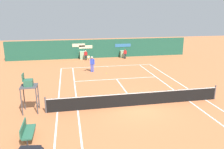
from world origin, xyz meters
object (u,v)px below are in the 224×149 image
at_px(umpire_chair, 29,86).
at_px(player_on_baseline, 92,63).
at_px(tennis_ball_near_service_line, 171,86).
at_px(player_bench, 27,130).
at_px(tennis_ball_mid_court, 75,79).
at_px(tennis_ball_by_sideline, 106,73).
at_px(ball_kid_centre_post, 125,53).
at_px(ball_kid_right_post, 86,55).

relative_size(umpire_chair, player_on_baseline, 1.37).
bearing_deg(tennis_ball_near_service_line, player_bench, -149.76).
bearing_deg(player_bench, tennis_ball_mid_court, 164.60).
bearing_deg(player_bench, tennis_ball_near_service_line, 120.24).
xyz_separation_m(tennis_ball_near_service_line, tennis_ball_mid_court, (-8.10, 3.63, 0.00)).
distance_m(tennis_ball_by_sideline, tennis_ball_mid_court, 3.66).
relative_size(ball_kid_centre_post, tennis_ball_near_service_line, 19.62).
bearing_deg(tennis_ball_mid_court, ball_kid_right_post, 78.55).
bearing_deg(player_bench, ball_kid_centre_post, 152.08).
height_order(umpire_chair, ball_kid_right_post, umpire_chair).
distance_m(player_bench, tennis_ball_near_service_line, 12.56).
relative_size(tennis_ball_by_sideline, tennis_ball_near_service_line, 1.00).
bearing_deg(ball_kid_centre_post, tennis_ball_mid_court, 44.99).
bearing_deg(tennis_ball_by_sideline, umpire_chair, -127.90).
height_order(ball_kid_right_post, tennis_ball_near_service_line, ball_kid_right_post).
height_order(ball_kid_right_post, tennis_ball_by_sideline, ball_kid_right_post).
height_order(player_on_baseline, ball_kid_centre_post, player_on_baseline).
relative_size(player_on_baseline, ball_kid_centre_post, 1.41).
xyz_separation_m(ball_kid_right_post, ball_kid_centre_post, (5.37, 0.00, 0.01)).
bearing_deg(tennis_ball_by_sideline, player_bench, -117.67).
xyz_separation_m(umpire_chair, player_on_baseline, (4.95, 9.16, -0.76)).
bearing_deg(tennis_ball_near_service_line, ball_kid_right_post, 117.31).
bearing_deg(ball_kid_centre_post, tennis_ball_near_service_line, 88.98).
xyz_separation_m(ball_kid_right_post, tennis_ball_by_sideline, (1.55, -7.09, -0.73)).
bearing_deg(tennis_ball_by_sideline, tennis_ball_mid_court, -154.52).
distance_m(umpire_chair, tennis_ball_by_sideline, 10.48).
distance_m(umpire_chair, player_bench, 3.61).
bearing_deg(umpire_chair, tennis_ball_near_service_line, 104.81).
distance_m(player_bench, player_on_baseline, 13.38).
relative_size(player_on_baseline, tennis_ball_mid_court, 27.62).
relative_size(umpire_chair, tennis_ball_mid_court, 37.87).
height_order(ball_kid_right_post, tennis_ball_mid_court, ball_kid_right_post).
relative_size(ball_kid_centre_post, tennis_ball_by_sideline, 19.62).
distance_m(ball_kid_centre_post, tennis_ball_near_service_line, 12.35).
bearing_deg(ball_kid_right_post, tennis_ball_near_service_line, 113.84).
bearing_deg(tennis_ball_mid_court, player_bench, -105.40).
relative_size(umpire_chair, ball_kid_right_post, 1.95).
xyz_separation_m(ball_kid_centre_post, tennis_ball_by_sideline, (-3.82, -7.09, -0.73)).
bearing_deg(tennis_ball_near_service_line, tennis_ball_by_sideline, 132.67).
bearing_deg(tennis_ball_by_sideline, player_on_baseline, 144.28).
bearing_deg(ball_kid_centre_post, player_bench, 56.51).
bearing_deg(player_bench, ball_kid_right_post, 166.42).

